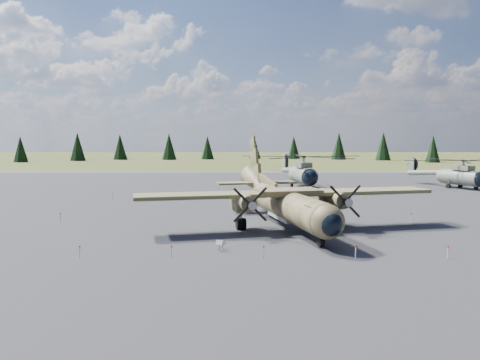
{
  "coord_description": "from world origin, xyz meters",
  "views": [
    {
      "loc": [
        0.58,
        -43.41,
        7.73
      ],
      "look_at": [
        0.41,
        2.0,
        3.81
      ],
      "focal_mm": 35.0,
      "sensor_mm": 36.0,
      "label": 1
    }
  ],
  "objects": [
    {
      "name": "info_placard_right",
      "position": [
        -0.77,
        -10.82,
        0.41
      ],
      "size": [
        0.42,
        0.23,
        0.62
      ],
      "rotation": [
        0.0,
        0.0,
        0.18
      ],
      "color": "gray",
      "rests_on": "ground"
    },
    {
      "name": "info_placard_left",
      "position": [
        -0.98,
        -11.4,
        0.5
      ],
      "size": [
        0.52,
        0.35,
        0.75
      ],
      "rotation": [
        0.0,
        0.0,
        -0.33
      ],
      "color": "gray",
      "rests_on": "ground"
    },
    {
      "name": "transport_plane",
      "position": [
        4.34,
        -2.23,
        2.48
      ],
      "size": [
        26.13,
        23.43,
        8.65
      ],
      "rotation": [
        0.0,
        0.0,
        0.23
      ],
      "color": "#353B20",
      "rests_on": "ground"
    },
    {
      "name": "barrier_fence",
      "position": [
        -0.46,
        -0.08,
        0.51
      ],
      "size": [
        33.12,
        29.62,
        0.85
      ],
      "color": "silver",
      "rests_on": "ground"
    },
    {
      "name": "helicopter_near",
      "position": [
        10.34,
        31.38,
        3.68
      ],
      "size": [
        23.28,
        25.42,
        5.18
      ],
      "rotation": [
        0.0,
        0.0,
        0.15
      ],
      "color": "slate",
      "rests_on": "ground"
    },
    {
      "name": "treeline",
      "position": [
        7.92,
        5.17,
        4.86
      ],
      "size": [
        298.56,
        299.96,
        10.94
      ],
      "color": "black",
      "rests_on": "ground"
    },
    {
      "name": "helicopter_mid",
      "position": [
        35.08,
        30.2,
        3.27
      ],
      "size": [
        23.87,
        23.87,
        4.61
      ],
      "rotation": [
        0.0,
        0.0,
        0.41
      ],
      "color": "slate",
      "rests_on": "ground"
    },
    {
      "name": "ground",
      "position": [
        0.0,
        0.0,
        0.0
      ],
      "size": [
        500.0,
        500.0,
        0.0
      ],
      "primitive_type": "plane",
      "color": "#4E5324",
      "rests_on": "ground"
    },
    {
      "name": "apron",
      "position": [
        0.0,
        10.0,
        0.0
      ],
      "size": [
        120.0,
        120.0,
        0.04
      ],
      "primitive_type": "cube",
      "color": "#5B5B60",
      "rests_on": "ground"
    }
  ]
}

